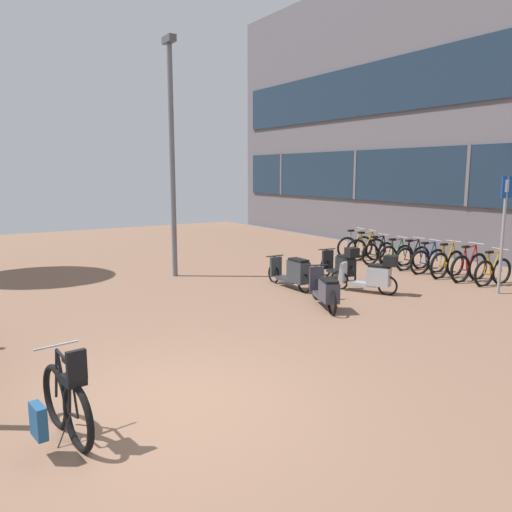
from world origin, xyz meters
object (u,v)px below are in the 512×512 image
object	(u,v)px
bicycle_rack_06	(378,253)
scooter_near	(372,275)
bicycle_rack_07	(366,249)
bicycle_rack_01	(469,267)
scooter_mid	(342,265)
bicycle_rack_00	(493,272)
bicycle_rack_04	(413,258)
lamp_post	(172,148)
bicycle_foreground	(65,404)
parking_sign	(504,223)
bicycle_rack_02	(447,264)
scooter_far	(293,273)
bicycle_rack_05	(396,255)
bicycle_rack_03	(429,261)
bicycle_rack_08	(355,247)
scooter_extra	(325,290)

from	to	relation	value
bicycle_rack_06	scooter_near	bearing A→B (deg)	-137.83
bicycle_rack_07	bicycle_rack_01	bearing A→B (deg)	-89.80
bicycle_rack_06	scooter_mid	world-z (taller)	scooter_mid
bicycle_rack_00	bicycle_rack_04	xyz separation A→B (m)	(-0.06, 2.51, 0.00)
bicycle_rack_06	lamp_post	size ratio (longest dim) A/B	0.21
bicycle_foreground	parking_sign	bearing A→B (deg)	7.78
bicycle_rack_07	parking_sign	world-z (taller)	parking_sign
lamp_post	bicycle_rack_02	bearing A→B (deg)	-33.67
bicycle_rack_02	scooter_far	distance (m)	4.54
bicycle_rack_06	scooter_far	size ratio (longest dim) A/B	0.74
bicycle_rack_01	bicycle_rack_04	distance (m)	1.88
bicycle_rack_06	bicycle_rack_04	bearing A→B (deg)	-84.26
bicycle_rack_02	bicycle_rack_05	xyz separation A→B (m)	(0.07, 1.88, -0.03)
bicycle_rack_03	bicycle_rack_06	size ratio (longest dim) A/B	1.00
bicycle_rack_01	bicycle_rack_03	size ratio (longest dim) A/B	1.08
bicycle_rack_03	bicycle_rack_05	size ratio (longest dim) A/B	1.06
bicycle_foreground	bicycle_rack_04	bearing A→B (deg)	22.77
bicycle_rack_05	bicycle_rack_06	distance (m)	0.64
bicycle_rack_02	scooter_far	size ratio (longest dim) A/B	0.78
bicycle_rack_08	bicycle_rack_06	bearing A→B (deg)	-99.28
bicycle_rack_06	parking_sign	xyz separation A→B (m)	(-0.56, -4.41, 1.35)
bicycle_foreground	bicycle_rack_02	bearing A→B (deg)	17.01
bicycle_rack_00	scooter_extra	world-z (taller)	bicycle_rack_00
bicycle_rack_02	bicycle_rack_03	distance (m)	0.63
bicycle_rack_06	bicycle_rack_08	size ratio (longest dim) A/B	0.98
bicycle_rack_05	bicycle_foreground	bearing A→B (deg)	-154.45
bicycle_rack_05	scooter_extra	world-z (taller)	bicycle_rack_05
scooter_far	parking_sign	distance (m)	5.00
bicycle_rack_07	scooter_far	size ratio (longest dim) A/B	0.77
scooter_far	lamp_post	world-z (taller)	lamp_post
bicycle_foreground	bicycle_rack_04	distance (m)	11.71
parking_sign	lamp_post	distance (m)	8.42
bicycle_rack_03	parking_sign	distance (m)	2.92
bicycle_rack_01	bicycle_rack_00	bearing A→B (deg)	-83.08
bicycle_rack_01	bicycle_rack_06	bearing A→B (deg)	91.99
bicycle_rack_04	scooter_near	bearing A→B (deg)	-154.67
scooter_mid	scooter_near	bearing A→B (deg)	-100.60
scooter_near	bicycle_rack_06	bearing A→B (deg)	42.17
bicycle_rack_00	bicycle_rack_08	xyz separation A→B (m)	(0.02, 5.02, 0.02)
bicycle_rack_07	scooter_near	bearing A→B (deg)	-132.84
bicycle_rack_03	bicycle_rack_04	size ratio (longest dim) A/B	0.99
bicycle_rack_03	bicycle_rack_08	xyz separation A→B (m)	(0.15, 3.13, 0.01)
bicycle_rack_04	bicycle_rack_02	bearing A→B (deg)	-93.65
bicycle_foreground	bicycle_rack_07	distance (m)	12.53
bicycle_rack_06	scooter_near	world-z (taller)	scooter_near
bicycle_rack_01	bicycle_rack_05	bearing A→B (deg)	89.74
scooter_extra	bicycle_rack_04	bearing A→B (deg)	21.30
bicycle_rack_07	scooter_extra	distance (m)	6.26
bicycle_rack_03	scooter_near	xyz separation A→B (m)	(-3.09, -0.87, 0.09)
bicycle_rack_00	bicycle_rack_02	bearing A→B (deg)	96.32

